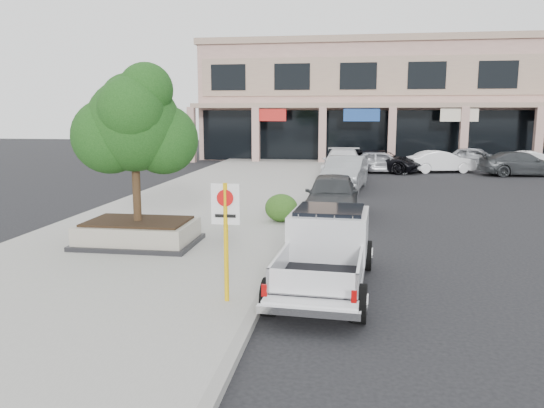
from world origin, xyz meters
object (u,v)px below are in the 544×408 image
Objects in this scene: curb_car_d at (349,157)px; lot_car_f at (534,162)px; planter_tree at (141,125)px; lot_car_c at (521,164)px; planter at (138,233)px; lot_car_a at (381,162)px; curb_car_b at (345,173)px; lot_car_b at (441,162)px; pickup_truck at (325,253)px; lot_car_d at (380,161)px; no_parking_sign at (226,226)px; lot_car_e at (475,158)px; curb_car_c at (343,163)px; curb_car_a at (332,195)px.

curb_car_d reaches higher than lot_car_f.
planter_tree is 0.81× the size of lot_car_c.
lot_car_f reaches higher than planter.
lot_car_a reaches higher than lot_car_f.
curb_car_d is at bearing 26.39° from lot_car_a.
curb_car_b is at bearing -87.27° from curb_car_d.
lot_car_b is (5.93, 8.61, -0.13)m from curb_car_b.
lot_car_d is (2.35, 23.55, -0.10)m from pickup_truck.
planter is at bearing 157.32° from lot_car_a.
no_parking_sign is 0.53× the size of lot_car_e.
curb_car_a is at bearing -90.48° from curb_car_c.
pickup_truck reaches higher than lot_car_b.
curb_car_d is 1.00× the size of lot_car_c.
lot_car_e is at bearing 64.65° from curb_car_a.
curb_car_c is at bearing 163.44° from lot_car_d.
no_parking_sign is 2.43m from pickup_truck.
curb_car_d is 11.09m from lot_car_c.
lot_car_b is at bearing 62.68° from curb_car_b.
lot_car_a is at bearing 69.49° from planter.
lot_car_b is (6.15, 23.92, -0.12)m from pickup_truck.
no_parking_sign reaches higher than curb_car_b.
no_parking_sign is (3.32, -4.17, -1.78)m from planter_tree.
lot_car_e reaches higher than lot_car_f.
curb_car_a is at bearing 135.81° from lot_car_c.
lot_car_e is at bearing 59.73° from planter_tree.
lot_car_d is at bearing 70.20° from planter_tree.
lot_car_f is (11.74, 9.34, -0.13)m from curb_car_b.
planter is 0.76× the size of lot_car_b.
planter_tree is 0.78× the size of lot_car_d.
pickup_truck is at bearing -89.72° from curb_car_c.
pickup_truck is at bearing -88.30° from curb_car_a.
lot_car_f is at bearing -82.35° from lot_car_a.
curb_car_b is at bearing 118.05° from lot_car_c.
planter is 24.76m from curb_car_d.
lot_car_e is at bearing -58.27° from lot_car_b.
curb_car_d is 1.20× the size of lot_car_f.
no_parking_sign is 25.31m from lot_car_d.
curb_car_c is 10.92m from lot_car_e.
curb_car_d is (2.11, 28.13, -0.94)m from no_parking_sign.
curb_car_d is at bearing 76.99° from planter.
pickup_truck reaches higher than planter.
lot_car_d is 7.22m from lot_car_e.
pickup_truck is at bearing 171.99° from lot_car_a.
lot_car_d is (2.51, 15.32, -0.08)m from curb_car_a.
lot_car_f is at bearing 45.72° from curb_car_b.
lot_car_e reaches higher than lot_car_d.
lot_car_b is at bearing -65.26° from lot_car_d.
lot_car_d reaches higher than lot_car_f.
lot_car_b is at bearing 72.55° from no_parking_sign.
pickup_truck is 25.15m from lot_car_c.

